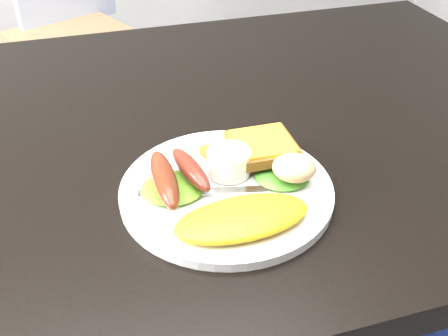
# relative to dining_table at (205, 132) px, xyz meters

# --- Properties ---
(dining_table) EXTENTS (1.20, 0.80, 0.04)m
(dining_table) POSITION_rel_dining_table_xyz_m (0.00, 0.00, 0.00)
(dining_table) COLOR black
(dining_table) RESTS_ON ground
(dining_chair) EXTENTS (0.49, 0.49, 0.04)m
(dining_chair) POSITION_rel_dining_table_xyz_m (-0.17, 1.16, -0.28)
(dining_chair) COLOR tan
(dining_chair) RESTS_ON ground
(plate) EXTENTS (0.26, 0.26, 0.01)m
(plate) POSITION_rel_dining_table_xyz_m (-0.02, -0.18, 0.03)
(plate) COLOR white
(plate) RESTS_ON dining_table
(lettuce_left) EXTENTS (0.08, 0.08, 0.01)m
(lettuce_left) POSITION_rel_dining_table_xyz_m (-0.08, -0.17, 0.04)
(lettuce_left) COLOR #528E20
(lettuce_left) RESTS_ON plate
(lettuce_right) EXTENTS (0.08, 0.08, 0.01)m
(lettuce_right) POSITION_rel_dining_table_xyz_m (0.05, -0.18, 0.04)
(lettuce_right) COLOR #438426
(lettuce_right) RESTS_ON plate
(omelette) EXTENTS (0.15, 0.08, 0.02)m
(omelette) POSITION_rel_dining_table_xyz_m (-0.03, -0.25, 0.04)
(omelette) COLOR gold
(omelette) RESTS_ON plate
(sausage_a) EXTENTS (0.03, 0.11, 0.03)m
(sausage_a) POSITION_rel_dining_table_xyz_m (-0.09, -0.17, 0.05)
(sausage_a) COLOR brown
(sausage_a) RESTS_ON lettuce_left
(sausage_b) EXTENTS (0.04, 0.10, 0.02)m
(sausage_b) POSITION_rel_dining_table_xyz_m (-0.06, -0.16, 0.05)
(sausage_b) COLOR maroon
(sausage_b) RESTS_ON lettuce_left
(ramekin) EXTENTS (0.07, 0.07, 0.03)m
(ramekin) POSITION_rel_dining_table_xyz_m (-0.01, -0.15, 0.05)
(ramekin) COLOR white
(ramekin) RESTS_ON plate
(toast_a) EXTENTS (0.08, 0.08, 0.01)m
(toast_a) POSITION_rel_dining_table_xyz_m (0.01, -0.12, 0.04)
(toast_a) COLOR olive
(toast_a) RESTS_ON plate
(toast_b) EXTENTS (0.08, 0.08, 0.01)m
(toast_b) POSITION_rel_dining_table_xyz_m (0.04, -0.14, 0.05)
(toast_b) COLOR brown
(toast_b) RESTS_ON toast_a
(potato_salad) EXTENTS (0.07, 0.07, 0.03)m
(potato_salad) POSITION_rel_dining_table_xyz_m (0.06, -0.20, 0.06)
(potato_salad) COLOR beige
(potato_salad) RESTS_ON lettuce_right
(fork) EXTENTS (0.15, 0.05, 0.00)m
(fork) POSITION_rel_dining_table_xyz_m (-0.05, -0.18, 0.03)
(fork) COLOR #ADAFB7
(fork) RESTS_ON plate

